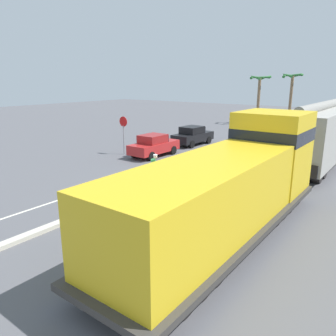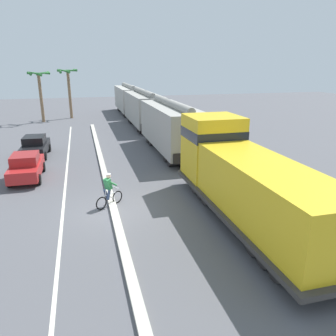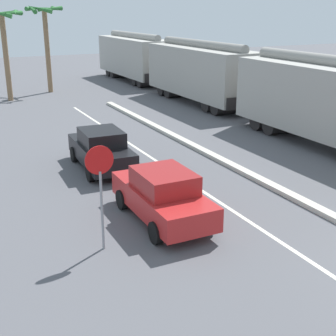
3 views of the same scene
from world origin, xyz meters
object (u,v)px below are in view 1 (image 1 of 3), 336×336
hopper_car_lead (318,135)px  parked_car_black (193,136)px  palm_tree_far (292,86)px  palm_tree_near (259,87)px  cyclist (155,171)px  stop_sign (123,128)px  parked_car_red (154,145)px  locomotive (235,186)px

hopper_car_lead → parked_car_black: (-10.48, 1.44, -1.26)m
palm_tree_far → palm_tree_near: bearing=-145.6°
parked_car_black → cyclist: (4.64, -10.99, 0.00)m
stop_sign → palm_tree_near: (1.20, 23.26, 2.64)m
stop_sign → palm_tree_near: bearing=87.1°
cyclist → palm_tree_far: palm_tree_far is taller
palm_tree_near → parked_car_red: bearing=-87.4°
hopper_car_lead → parked_car_black: hopper_car_lead is taller
stop_sign → locomotive: bearing=-29.8°
parked_car_red → palm_tree_near: palm_tree_near is taller
palm_tree_far → parked_car_red: bearing=-95.3°
cyclist → palm_tree_far: (-2.26, 30.14, 4.01)m
palm_tree_far → locomotive: bearing=-76.1°
stop_sign → parked_car_black: bearing=71.5°
parked_car_red → palm_tree_near: (-1.01, 22.36, 3.85)m
parked_car_red → stop_sign: size_ratio=1.46×
hopper_car_lead → parked_car_red: bearing=-158.8°
locomotive → parked_car_red: bearing=142.0°
locomotive → palm_tree_near: size_ratio=1.86×
cyclist → palm_tree_near: bearing=101.3°
stop_sign → palm_tree_near: palm_tree_near is taller
parked_car_red → parked_car_black: 5.47m
locomotive → parked_car_black: locomotive is taller
hopper_car_lead → locomotive: bearing=-90.0°
hopper_car_lead → parked_car_black: 10.65m
cyclist → stop_sign: stop_sign is taller
palm_tree_far → hopper_car_lead: bearing=-68.5°
stop_sign → palm_tree_far: (4.50, 25.52, 2.81)m
hopper_car_lead → parked_car_black: size_ratio=2.48×
palm_tree_near → locomotive: bearing=-69.5°
locomotive → hopper_car_lead: size_ratio=1.10×
hopper_car_lead → parked_car_red: 11.23m
cyclist → palm_tree_near: size_ratio=0.28×
cyclist → palm_tree_near: (-5.57, 27.87, 3.85)m
locomotive → palm_tree_near: (-11.41, 30.48, 2.87)m
parked_car_red → parked_car_black: size_ratio=0.99×
hopper_car_lead → parked_car_red: hopper_car_lead is taller
hopper_car_lead → cyclist: (-5.84, -9.54, -1.26)m
parked_car_black → stop_sign: size_ratio=1.48×
stop_sign → parked_car_red: bearing=22.2°
palm_tree_near → palm_tree_far: bearing=34.4°
parked_car_red → cyclist: (4.56, -5.52, 0.00)m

